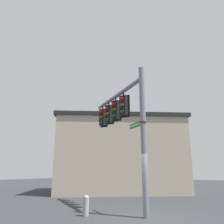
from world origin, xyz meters
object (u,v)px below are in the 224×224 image
object	(u,v)px
traffic_light_nearest_pole	(123,105)
fire_hydrant	(86,205)
traffic_light_mid_inner	(116,110)
traffic_light_arm_end	(102,117)
street_name_sign	(139,124)
traffic_light_mid_outer	(109,114)

from	to	relation	value
traffic_light_nearest_pole	fire_hydrant	world-z (taller)	traffic_light_nearest_pole
traffic_light_mid_inner	traffic_light_arm_end	size ratio (longest dim) A/B	1.00
traffic_light_mid_inner	street_name_sign	xyz separation A→B (m)	(-2.08, 1.38, -1.27)
traffic_light_mid_inner	fire_hydrant	bearing A→B (deg)	91.37
traffic_light_mid_outer	fire_hydrant	distance (m)	5.71
fire_hydrant	traffic_light_nearest_pole	bearing A→B (deg)	-111.42
traffic_light_mid_outer	traffic_light_arm_end	world-z (taller)	same
traffic_light_mid_inner	fire_hydrant	xyz separation A→B (m)	(-0.06, 2.52, -4.73)
street_name_sign	traffic_light_mid_inner	bearing A→B (deg)	-33.52
fire_hydrant	street_name_sign	bearing A→B (deg)	-150.54
traffic_light_nearest_pole	traffic_light_mid_outer	size ratio (longest dim) A/B	1.00
fire_hydrant	traffic_light_mid_inner	bearing A→B (deg)	-88.63
traffic_light_mid_inner	traffic_light_arm_end	bearing A→B (deg)	-33.91
street_name_sign	fire_hydrant	bearing A→B (deg)	29.46
traffic_light_mid_inner	traffic_light_arm_end	world-z (taller)	same
traffic_light_mid_inner	traffic_light_mid_outer	distance (m)	1.00
traffic_light_nearest_pole	street_name_sign	xyz separation A→B (m)	(-1.25, 0.82, -1.27)
traffic_light_arm_end	traffic_light_mid_inner	bearing A→B (deg)	146.09
traffic_light_arm_end	fire_hydrant	world-z (taller)	traffic_light_arm_end
traffic_light_nearest_pole	traffic_light_mid_outer	distance (m)	2.00
traffic_light_mid_inner	fire_hydrant	distance (m)	5.36
traffic_light_nearest_pole	traffic_light_arm_end	bearing A→B (deg)	-33.91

